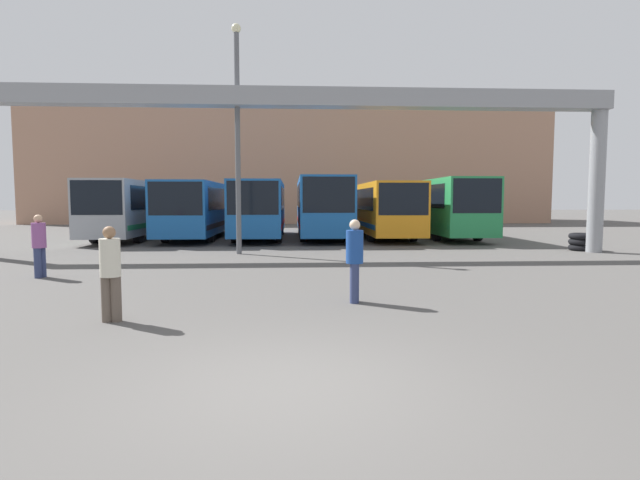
% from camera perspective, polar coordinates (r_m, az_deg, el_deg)
% --- Properties ---
extents(ground_plane, '(200.00, 200.00, 0.00)m').
position_cam_1_polar(ground_plane, '(5.79, -3.64, -16.60)').
color(ground_plane, '#514F4C').
extents(building_backdrop, '(46.79, 12.00, 11.02)m').
position_cam_1_polar(building_backdrop, '(49.84, -3.29, 8.51)').
color(building_backdrop, tan).
rests_on(building_backdrop, ground).
extents(overhead_gantry, '(24.96, 0.80, 6.33)m').
position_cam_1_polar(overhead_gantry, '(19.58, -3.41, 13.90)').
color(overhead_gantry, gray).
rests_on(overhead_gantry, ground).
extents(bus_slot_0, '(2.43, 10.76, 3.06)m').
position_cam_1_polar(bus_slot_0, '(28.95, -20.37, 3.65)').
color(bus_slot_0, '#999EA5').
rests_on(bus_slot_0, ground).
extents(bus_slot_1, '(2.60, 11.78, 3.00)m').
position_cam_1_polar(bus_slot_1, '(28.65, -13.56, 3.74)').
color(bus_slot_1, '#1959A5').
rests_on(bus_slot_1, ground).
extents(bus_slot_2, '(2.52, 10.27, 3.05)m').
position_cam_1_polar(bus_slot_2, '(27.48, -6.86, 3.86)').
color(bus_slot_2, '#1959A5').
rests_on(bus_slot_2, ground).
extents(bus_slot_3, '(2.58, 12.29, 3.24)m').
position_cam_1_polar(bus_slot_3, '(28.48, 0.11, 4.13)').
color(bus_slot_3, '#1959A5').
rests_on(bus_slot_3, ground).
extents(bus_slot_4, '(2.52, 11.53, 2.98)m').
position_cam_1_polar(bus_slot_4, '(28.50, 6.99, 3.80)').
color(bus_slot_4, orange).
rests_on(bus_slot_4, ground).
extents(bus_slot_5, '(2.49, 12.23, 3.18)m').
position_cam_1_polar(bus_slot_5, '(29.62, 13.35, 3.96)').
color(bus_slot_5, '#268C4C').
rests_on(bus_slot_5, ground).
extents(pedestrian_near_right, '(0.35, 0.35, 1.70)m').
position_cam_1_polar(pedestrian_near_right, '(15.39, -29.43, -0.43)').
color(pedestrian_near_right, navy).
rests_on(pedestrian_near_right, ground).
extents(pedestrian_mid_right, '(0.35, 0.35, 1.70)m').
position_cam_1_polar(pedestrian_mid_right, '(10.18, 3.97, -2.14)').
color(pedestrian_mid_right, navy).
rests_on(pedestrian_mid_right, ground).
extents(pedestrian_mid_left, '(0.34, 0.34, 1.65)m').
position_cam_1_polar(pedestrian_mid_left, '(9.27, -22.83, -3.32)').
color(pedestrian_mid_left, brown).
rests_on(pedestrian_mid_left, ground).
extents(tire_stack, '(1.04, 1.04, 0.72)m').
position_cam_1_polar(tire_stack, '(23.38, 27.75, -0.19)').
color(tire_stack, black).
rests_on(tire_stack, ground).
extents(lamp_post, '(0.36, 0.36, 8.71)m').
position_cam_1_polar(lamp_post, '(19.74, -9.41, 12.18)').
color(lamp_post, '#595B60').
rests_on(lamp_post, ground).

